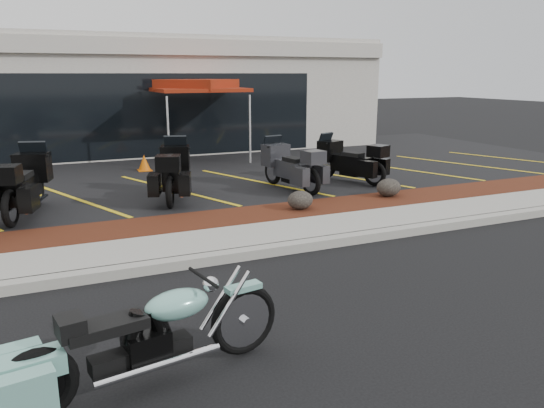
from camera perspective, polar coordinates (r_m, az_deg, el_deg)
name	(u,v)px	position (r m, az deg, el deg)	size (l,w,h in m)	color
ground	(270,278)	(7.52, -0.20, -7.94)	(90.00, 90.00, 0.00)	black
curb	(247,253)	(8.27, -2.71, -5.33)	(24.00, 0.25, 0.15)	gray
sidewalk	(232,241)	(8.89, -4.34, -3.97)	(24.00, 1.20, 0.15)	gray
mulch_bed	(210,223)	(9.99, -6.65, -1.99)	(24.00, 1.20, 0.16)	#38170C
upper_lot	(152,174)	(15.11, -12.78, 3.16)	(26.00, 9.60, 0.15)	black
dealership_building	(115,95)	(21.06, -16.49, 11.17)	(18.00, 8.16, 4.00)	#A49D94
boulder_mid	(300,200)	(10.55, 3.05, 0.43)	(0.52, 0.44, 0.37)	black
boulder_right	(389,187)	(11.92, 12.44, 1.75)	(0.56, 0.46, 0.39)	black
hero_cruiser	(244,310)	(5.42, -3.07, -11.32)	(2.76, 0.70, 0.97)	#75B6A9
touring_black_front	(35,173)	(11.83, -24.10, 3.01)	(2.28, 0.87, 1.33)	black
touring_black_mid	(176,164)	(12.30, -10.27, 4.29)	(2.21, 0.85, 1.29)	black
touring_grey	(273,160)	(12.89, 0.09, 4.75)	(2.07, 0.79, 1.20)	#2A2A2F
touring_black_rear	(326,156)	(13.74, 5.83, 5.21)	(2.03, 0.78, 1.18)	black
traffic_cone	(144,163)	(15.24, -13.58, 4.34)	(0.35, 0.35, 0.44)	#CC5906
popup_canopy	(197,87)	(16.76, -8.05, 12.35)	(2.83, 2.83, 2.47)	silver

